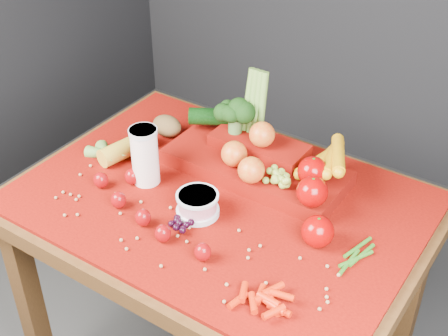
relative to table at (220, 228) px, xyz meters
The scene contains 12 objects.
table is the anchor object (origin of this frame).
red_cloth 0.10m from the table, ahead, with size 1.05×0.75×0.01m, color #790B04.
milk_glass 0.30m from the table, 167.29° to the right, with size 0.08×0.08×0.17m.
yogurt_bowl 0.16m from the table, 97.31° to the right, with size 0.11×0.11×0.06m.
strawberry_scatter 0.25m from the table, 126.16° to the right, with size 0.44×0.18×0.05m.
dark_grape_cluster 0.20m from the table, 94.43° to the right, with size 0.06×0.05×0.03m, color black, non-canonical shape.
soybean_scatter 0.23m from the table, 90.00° to the right, with size 0.84×0.24×0.01m, color #AD7A4A, non-canonical shape.
corn_ear 0.39m from the table, behind, with size 0.22×0.25×0.06m.
potato 0.39m from the table, 151.03° to the left, with size 0.10×0.07×0.07m, color #503B1A.
baby_carrot_pile 0.40m from the table, 41.35° to the right, with size 0.17×0.17×0.03m, color red, non-canonical shape.
green_bean_pile 0.42m from the table, ahead, with size 0.14×0.12×0.01m, color #276316, non-canonical shape.
produce_mound 0.23m from the table, 72.61° to the left, with size 0.59×0.38×0.27m.
Camera 1 is at (0.75, -1.10, 1.79)m, focal length 50.00 mm.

